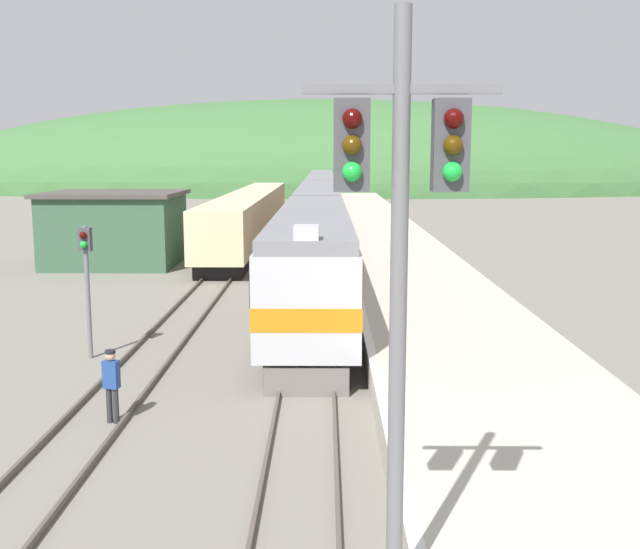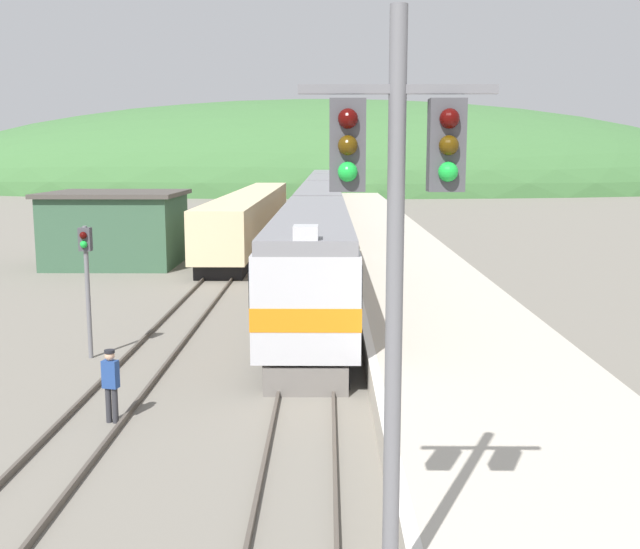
{
  "view_description": "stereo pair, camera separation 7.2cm",
  "coord_description": "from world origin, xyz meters",
  "px_view_note": "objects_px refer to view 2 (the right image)",
  "views": [
    {
      "loc": [
        0.5,
        -1.94,
        6.27
      ],
      "look_at": [
        0.32,
        22.0,
        2.42
      ],
      "focal_mm": 42.0,
      "sensor_mm": 36.0,
      "label": 1
    },
    {
      "loc": [
        0.57,
        -1.94,
        6.27
      ],
      "look_at": [
        0.32,
        22.0,
        2.42
      ],
      "focal_mm": 42.0,
      "sensor_mm": 36.0,
      "label": 2
    }
  ],
  "objects_px": {
    "siding_train": "(252,216)",
    "signal_mast_main": "(395,252)",
    "express_train_lead_car": "(313,259)",
    "carriage_fifth": "(324,180)",
    "signal_post_siding": "(86,264)",
    "carriage_third": "(322,195)",
    "carriage_second": "(320,214)",
    "carriage_fourth": "(324,186)",
    "track_worker": "(111,381)"
  },
  "relations": [
    {
      "from": "express_train_lead_car",
      "to": "signal_post_siding",
      "type": "bearing_deg",
      "value": -136.87
    },
    {
      "from": "carriage_fourth",
      "to": "track_worker",
      "type": "distance_m",
      "value": 81.12
    },
    {
      "from": "carriage_second",
      "to": "carriage_third",
      "type": "xyz_separation_m",
      "value": [
        0.0,
        23.17,
        0.0
      ]
    },
    {
      "from": "signal_post_siding",
      "to": "carriage_second",
      "type": "bearing_deg",
      "value": 76.79
    },
    {
      "from": "carriage_fourth",
      "to": "signal_mast_main",
      "type": "distance_m",
      "value": 89.47
    },
    {
      "from": "carriage_third",
      "to": "signal_post_siding",
      "type": "bearing_deg",
      "value": -97.44
    },
    {
      "from": "carriage_third",
      "to": "carriage_fifth",
      "type": "height_order",
      "value": "same"
    },
    {
      "from": "express_train_lead_car",
      "to": "track_worker",
      "type": "bearing_deg",
      "value": -110.59
    },
    {
      "from": "carriage_fifth",
      "to": "signal_post_siding",
      "type": "height_order",
      "value": "signal_post_siding"
    },
    {
      "from": "carriage_fifth",
      "to": "signal_mast_main",
      "type": "distance_m",
      "value": 112.63
    },
    {
      "from": "siding_train",
      "to": "signal_mast_main",
      "type": "bearing_deg",
      "value": -82.26
    },
    {
      "from": "express_train_lead_car",
      "to": "carriage_fifth",
      "type": "relative_size",
      "value": 0.93
    },
    {
      "from": "carriage_fifth",
      "to": "track_worker",
      "type": "relative_size",
      "value": 12.6
    },
    {
      "from": "carriage_third",
      "to": "track_worker",
      "type": "height_order",
      "value": "carriage_third"
    },
    {
      "from": "siding_train",
      "to": "signal_post_siding",
      "type": "xyz_separation_m",
      "value": [
        -1.85,
        -32.22,
        1.12
      ]
    },
    {
      "from": "carriage_fifth",
      "to": "signal_post_siding",
      "type": "xyz_separation_m",
      "value": [
        -6.81,
        -98.51,
        0.72
      ]
    },
    {
      "from": "express_train_lead_car",
      "to": "carriage_fourth",
      "type": "distance_m",
      "value": 68.96
    },
    {
      "from": "express_train_lead_car",
      "to": "track_worker",
      "type": "height_order",
      "value": "express_train_lead_car"
    },
    {
      "from": "express_train_lead_car",
      "to": "siding_train",
      "type": "xyz_separation_m",
      "value": [
        -4.96,
        25.84,
        -0.42
      ]
    },
    {
      "from": "signal_mast_main",
      "to": "siding_train",
      "type": "bearing_deg",
      "value": 97.74
    },
    {
      "from": "express_train_lead_car",
      "to": "siding_train",
      "type": "height_order",
      "value": "express_train_lead_car"
    },
    {
      "from": "signal_post_siding",
      "to": "carriage_fifth",
      "type": "bearing_deg",
      "value": 86.05
    },
    {
      "from": "siding_train",
      "to": "express_train_lead_car",
      "type": "bearing_deg",
      "value": -79.13
    },
    {
      "from": "carriage_third",
      "to": "signal_mast_main",
      "type": "height_order",
      "value": "signal_mast_main"
    },
    {
      "from": "carriage_second",
      "to": "signal_mast_main",
      "type": "distance_m",
      "value": 43.2
    },
    {
      "from": "carriage_second",
      "to": "carriage_fourth",
      "type": "relative_size",
      "value": 1.0
    },
    {
      "from": "carriage_second",
      "to": "signal_mast_main",
      "type": "height_order",
      "value": "signal_mast_main"
    },
    {
      "from": "carriage_third",
      "to": "signal_mast_main",
      "type": "xyz_separation_m",
      "value": [
        1.34,
        -66.25,
        2.94
      ]
    },
    {
      "from": "signal_mast_main",
      "to": "carriage_third",
      "type": "bearing_deg",
      "value": 91.16
    },
    {
      "from": "signal_post_siding",
      "to": "track_worker",
      "type": "bearing_deg",
      "value": -67.92
    },
    {
      "from": "siding_train",
      "to": "track_worker",
      "type": "relative_size",
      "value": 20.97
    },
    {
      "from": "express_train_lead_car",
      "to": "carriage_fourth",
      "type": "xyz_separation_m",
      "value": [
        0.0,
        68.96,
        -0.01
      ]
    },
    {
      "from": "carriage_fourth",
      "to": "signal_mast_main",
      "type": "relative_size",
      "value": 2.83
    },
    {
      "from": "express_train_lead_car",
      "to": "carriage_second",
      "type": "height_order",
      "value": "express_train_lead_car"
    },
    {
      "from": "siding_train",
      "to": "signal_mast_main",
      "type": "distance_m",
      "value": 46.85
    },
    {
      "from": "carriage_fifth",
      "to": "carriage_fourth",
      "type": "bearing_deg",
      "value": -90.0
    },
    {
      "from": "carriage_fourth",
      "to": "track_worker",
      "type": "height_order",
      "value": "carriage_fourth"
    },
    {
      "from": "carriage_fifth",
      "to": "track_worker",
      "type": "height_order",
      "value": "carriage_fifth"
    },
    {
      "from": "carriage_fifth",
      "to": "signal_mast_main",
      "type": "bearing_deg",
      "value": -89.32
    },
    {
      "from": "signal_post_siding",
      "to": "track_worker",
      "type": "distance_m",
      "value": 6.4
    },
    {
      "from": "carriage_fourth",
      "to": "signal_post_siding",
      "type": "bearing_deg",
      "value": -95.17
    },
    {
      "from": "express_train_lead_car",
      "to": "carriage_fifth",
      "type": "distance_m",
      "value": 92.13
    },
    {
      "from": "carriage_fourth",
      "to": "signal_mast_main",
      "type": "bearing_deg",
      "value": -89.14
    },
    {
      "from": "carriage_second",
      "to": "carriage_fourth",
      "type": "height_order",
      "value": "same"
    },
    {
      "from": "carriage_third",
      "to": "carriage_fifth",
      "type": "relative_size",
      "value": 1.0
    },
    {
      "from": "carriage_fifth",
      "to": "signal_mast_main",
      "type": "relative_size",
      "value": 2.83
    },
    {
      "from": "carriage_fifth",
      "to": "signal_mast_main",
      "type": "height_order",
      "value": "signal_mast_main"
    },
    {
      "from": "express_train_lead_car",
      "to": "signal_mast_main",
      "type": "distance_m",
      "value": 20.71
    },
    {
      "from": "carriage_second",
      "to": "carriage_fifth",
      "type": "relative_size",
      "value": 1.0
    },
    {
      "from": "carriage_fourth",
      "to": "track_worker",
      "type": "bearing_deg",
      "value": -93.19
    }
  ]
}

